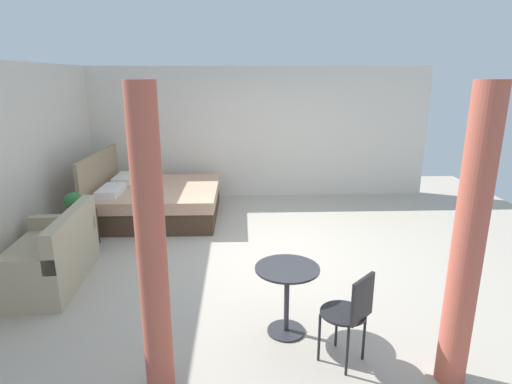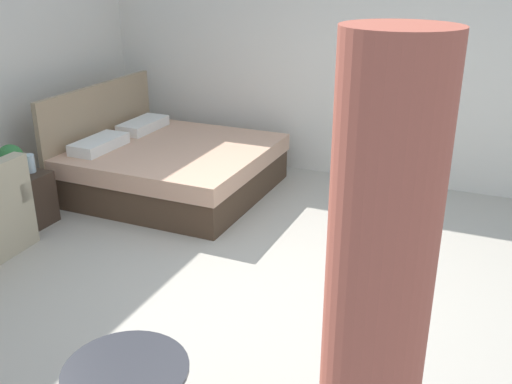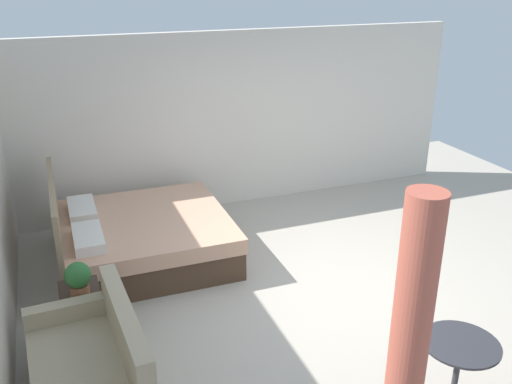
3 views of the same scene
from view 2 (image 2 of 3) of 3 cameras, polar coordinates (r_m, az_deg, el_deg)
name	(u,v)px [view 2 (image 2 of 3)]	position (r m, az deg, el deg)	size (l,w,h in m)	color
ground_plane	(272,291)	(4.76, 1.60, -9.71)	(8.82, 9.79, 0.02)	#B2A899
wall_right	(367,70)	(6.95, 10.87, 11.71)	(0.12, 6.79, 2.59)	silver
bed	(170,166)	(6.67, -8.46, 2.56)	(1.99, 2.06, 1.15)	#473323
nightstand	(26,201)	(6.16, -21.71, -0.85)	(0.49, 0.38, 0.53)	#38281E
potted_plant	(11,161)	(5.94, -22.95, 2.84)	(0.25, 0.25, 0.34)	#935B3D
vase	(29,164)	(6.12, -21.41, 2.62)	(0.11, 0.11, 0.18)	silver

